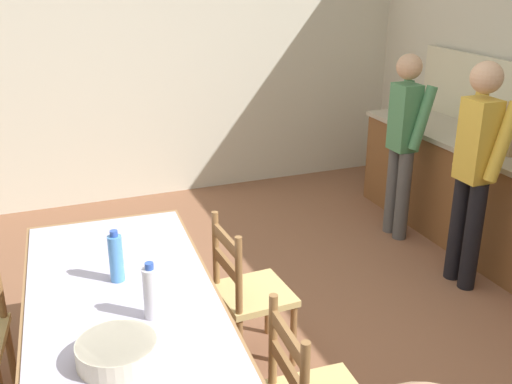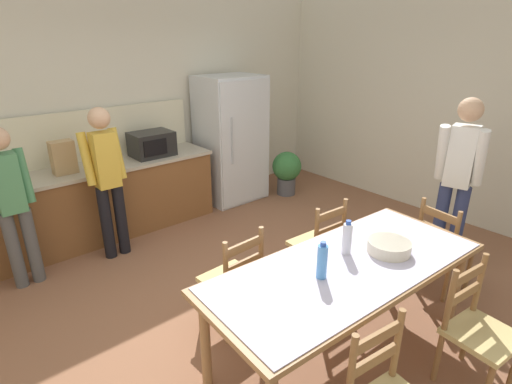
# 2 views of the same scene
# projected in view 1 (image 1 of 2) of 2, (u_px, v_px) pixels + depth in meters

# --- Properties ---
(ground_plane) EXTENTS (8.32, 8.32, 0.00)m
(ground_plane) POSITION_uv_depth(u_px,v_px,m) (286.00, 384.00, 3.41)
(ground_plane) COLOR brown
(wall_left) EXTENTS (0.12, 5.20, 2.90)m
(wall_left) POSITION_uv_depth(u_px,v_px,m) (150.00, 50.00, 5.72)
(wall_left) COLOR beige
(wall_left) RESTS_ON ground
(kitchen_counter) EXTENTS (3.27, 0.66, 0.89)m
(kitchen_counter) POSITION_uv_depth(u_px,v_px,m) (509.00, 209.00, 4.66)
(kitchen_counter) COLOR brown
(kitchen_counter) RESTS_ON ground
(paper_bag) EXTENTS (0.24, 0.16, 0.36)m
(paper_bag) POSITION_uv_depth(u_px,v_px,m) (509.00, 129.00, 4.51)
(paper_bag) COLOR tan
(paper_bag) RESTS_ON kitchen_counter
(dining_table) EXTENTS (2.22, 1.02, 0.78)m
(dining_table) POSITION_uv_depth(u_px,v_px,m) (126.00, 323.00, 2.75)
(dining_table) COLOR olive
(dining_table) RESTS_ON ground
(bottle_near_centre) EXTENTS (0.07, 0.07, 0.27)m
(bottle_near_centre) POSITION_uv_depth(u_px,v_px,m) (116.00, 258.00, 2.92)
(bottle_near_centre) COLOR #4C8ED6
(bottle_near_centre) RESTS_ON dining_table
(bottle_off_centre) EXTENTS (0.07, 0.07, 0.27)m
(bottle_off_centre) POSITION_uv_depth(u_px,v_px,m) (151.00, 292.00, 2.62)
(bottle_off_centre) COLOR silver
(bottle_off_centre) RESTS_ON dining_table
(serving_bowl) EXTENTS (0.32, 0.32, 0.09)m
(serving_bowl) POSITION_uv_depth(u_px,v_px,m) (117.00, 350.00, 2.35)
(serving_bowl) COLOR beige
(serving_bowl) RESTS_ON dining_table
(chair_side_far_left) EXTENTS (0.44, 0.42, 0.91)m
(chair_side_far_left) POSITION_uv_depth(u_px,v_px,m) (249.00, 293.00, 3.49)
(chair_side_far_left) COLOR olive
(chair_side_far_left) RESTS_ON ground
(person_at_sink) EXTENTS (0.39, 0.27, 1.57)m
(person_at_sink) POSITION_uv_depth(u_px,v_px,m) (404.00, 138.00, 4.95)
(person_at_sink) COLOR #4C4C4C
(person_at_sink) RESTS_ON ground
(person_at_counter) EXTENTS (0.41, 0.28, 1.64)m
(person_at_counter) POSITION_uv_depth(u_px,v_px,m) (475.00, 165.00, 4.16)
(person_at_counter) COLOR black
(person_at_counter) RESTS_ON ground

